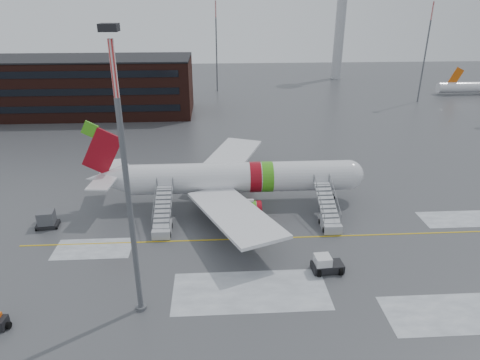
{
  "coord_description": "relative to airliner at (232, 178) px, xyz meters",
  "views": [
    {
      "loc": [
        -8.83,
        -41.33,
        24.63
      ],
      "look_at": [
        -5.98,
        6.08,
        4.0
      ],
      "focal_mm": 32.0,
      "sensor_mm": 36.0,
      "label": 1
    }
  ],
  "objects": [
    {
      "name": "airstair_aft",
      "position": [
        -8.09,
        -6.54,
        -2.35
      ],
      "size": [
        2.05,
        7.7,
        3.48
      ],
      "color": "#A9ABB1",
      "rests_on": "ground"
    },
    {
      "name": "ground",
      "position": [
        6.93,
        -8.08,
        -3.42
      ],
      "size": [
        260.0,
        260.0,
        0.0
      ],
      "primitive_type": "plane",
      "color": "#494C4F",
      "rests_on": "ground"
    },
    {
      "name": "airstair_fwd",
      "position": [
        10.96,
        -6.54,
        -2.35
      ],
      "size": [
        2.05,
        7.7,
        3.48
      ],
      "color": "#ACAFB4",
      "rests_on": "ground"
    },
    {
      "name": "uld_container",
      "position": [
        -21.46,
        -5.02,
        -2.49
      ],
      "size": [
        2.61,
        2.02,
        1.98
      ],
      "color": "black",
      "rests_on": "ground"
    },
    {
      "name": "airliner",
      "position": [
        0.0,
        0.0,
        0.0
      ],
      "size": [
        35.03,
        32.97,
        11.18
      ],
      "color": "silver",
      "rests_on": "ground"
    },
    {
      "name": "light_mast_near",
      "position": [
        -8.57,
        -19.87,
        8.54
      ],
      "size": [
        1.2,
        1.2,
        22.95
      ],
      "color": "#595B60",
      "rests_on": "ground"
    },
    {
      "name": "light_mast_far_ne",
      "position": [
        48.93,
        53.92,
        10.42
      ],
      "size": [
        1.2,
        1.2,
        24.25
      ],
      "color": "#595B60",
      "rests_on": "ground"
    },
    {
      "name": "light_mast_far_n",
      "position": [
        -1.07,
        69.92,
        10.42
      ],
      "size": [
        1.2,
        1.2,
        24.25
      ],
      "color": "#595B60",
      "rests_on": "ground"
    },
    {
      "name": "terminal_building",
      "position": [
        -38.07,
        46.9,
        2.78
      ],
      "size": [
        62.0,
        16.11,
        12.3
      ],
      "color": "#3F1E16",
      "rests_on": "ground"
    },
    {
      "name": "pushback_tug",
      "position": [
        8.42,
        -15.45,
        -2.66
      ],
      "size": [
        3.1,
        2.41,
        1.71
      ],
      "color": "black",
      "rests_on": "ground"
    },
    {
      "name": "control_tower",
      "position": [
        36.93,
        86.92,
        15.33
      ],
      "size": [
        6.4,
        6.4,
        30.0
      ],
      "color": "#B2B5BA",
      "rests_on": "ground"
    }
  ]
}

